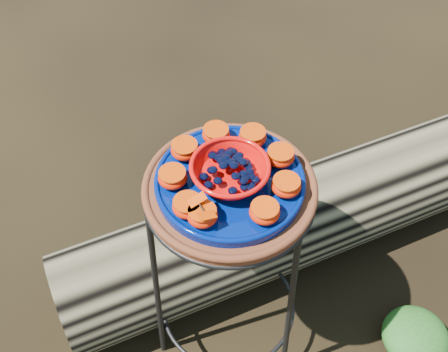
% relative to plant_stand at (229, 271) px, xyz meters
% --- Properties ---
extents(ground, '(60.00, 60.00, 0.00)m').
position_rel_plant_stand_xyz_m(ground, '(0.00, 0.00, -0.35)').
color(ground, black).
extents(plant_stand, '(0.44, 0.44, 0.70)m').
position_rel_plant_stand_xyz_m(plant_stand, '(0.00, 0.00, 0.00)').
color(plant_stand, black).
rests_on(plant_stand, ground).
extents(terracotta_saucer, '(0.40, 0.40, 0.03)m').
position_rel_plant_stand_xyz_m(terracotta_saucer, '(0.00, 0.00, 0.37)').
color(terracotta_saucer, '#5E2E15').
rests_on(terracotta_saucer, plant_stand).
extents(cobalt_plate, '(0.34, 0.34, 0.02)m').
position_rel_plant_stand_xyz_m(cobalt_plate, '(0.00, 0.00, 0.39)').
color(cobalt_plate, '#020F3D').
rests_on(cobalt_plate, terracotta_saucer).
extents(red_bowl, '(0.17, 0.17, 0.05)m').
position_rel_plant_stand_xyz_m(red_bowl, '(0.00, 0.00, 0.43)').
color(red_bowl, red).
rests_on(red_bowl, cobalt_plate).
extents(glass_gems, '(0.13, 0.13, 0.02)m').
position_rel_plant_stand_xyz_m(glass_gems, '(0.00, 0.00, 0.46)').
color(glass_gems, black).
rests_on(glass_gems, red_bowl).
extents(orange_half_0, '(0.07, 0.07, 0.04)m').
position_rel_plant_stand_xyz_m(orange_half_0, '(-0.04, -0.12, 0.42)').
color(orange_half_0, '#BE0D04').
rests_on(orange_half_0, cobalt_plate).
extents(orange_half_1, '(0.07, 0.07, 0.04)m').
position_rel_plant_stand_xyz_m(orange_half_1, '(0.09, -0.09, 0.42)').
color(orange_half_1, '#BE0D04').
rests_on(orange_half_1, cobalt_plate).
extents(orange_half_2, '(0.07, 0.07, 0.04)m').
position_rel_plant_stand_xyz_m(orange_half_2, '(0.13, -0.01, 0.42)').
color(orange_half_2, '#BE0D04').
rests_on(orange_half_2, cobalt_plate).
extents(orange_half_3, '(0.07, 0.07, 0.04)m').
position_rel_plant_stand_xyz_m(orange_half_3, '(0.11, 0.07, 0.42)').
color(orange_half_3, '#BE0D04').
rests_on(orange_half_3, cobalt_plate).
extents(orange_half_4, '(0.07, 0.07, 0.04)m').
position_rel_plant_stand_xyz_m(orange_half_4, '(0.03, 0.12, 0.42)').
color(orange_half_4, '#BE0D04').
rests_on(orange_half_4, cobalt_plate).
extents(orange_half_5, '(0.07, 0.07, 0.04)m').
position_rel_plant_stand_xyz_m(orange_half_5, '(-0.05, 0.12, 0.42)').
color(orange_half_5, '#BE0D04').
rests_on(orange_half_5, cobalt_plate).
extents(orange_half_6, '(0.07, 0.07, 0.04)m').
position_rel_plant_stand_xyz_m(orange_half_6, '(-0.11, 0.06, 0.42)').
color(orange_half_6, '#BE0D04').
rests_on(orange_half_6, cobalt_plate).
extents(orange_half_7, '(0.07, 0.07, 0.04)m').
position_rel_plant_stand_xyz_m(orange_half_7, '(-0.12, -0.03, 0.42)').
color(orange_half_7, '#BE0D04').
rests_on(orange_half_7, cobalt_plate).
extents(orange_half_8, '(0.07, 0.07, 0.04)m').
position_rel_plant_stand_xyz_m(orange_half_8, '(-0.07, -0.10, 0.42)').
color(orange_half_8, '#BE0D04').
rests_on(orange_half_8, cobalt_plate).
extents(butterfly, '(0.10, 0.09, 0.01)m').
position_rel_plant_stand_xyz_m(butterfly, '(-0.04, -0.12, 0.45)').
color(butterfly, '#D33700').
rests_on(butterfly, orange_half_0).
extents(driftwood_log, '(1.72, 1.36, 0.33)m').
position_rel_plant_stand_xyz_m(driftwood_log, '(0.23, 0.39, -0.19)').
color(driftwood_log, black).
rests_on(driftwood_log, ground).
extents(foliage_left, '(0.26, 0.26, 0.13)m').
position_rel_plant_stand_xyz_m(foliage_left, '(-0.32, 0.12, -0.28)').
color(foliage_left, '#1F4015').
rests_on(foliage_left, ground).
extents(foliage_right, '(0.21, 0.21, 0.11)m').
position_rel_plant_stand_xyz_m(foliage_right, '(0.59, 0.04, -0.30)').
color(foliage_right, '#1F4015').
rests_on(foliage_right, ground).
extents(foliage_back, '(0.34, 0.34, 0.17)m').
position_rel_plant_stand_xyz_m(foliage_back, '(-0.05, 0.52, -0.27)').
color(foliage_back, '#1F4015').
rests_on(foliage_back, ground).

